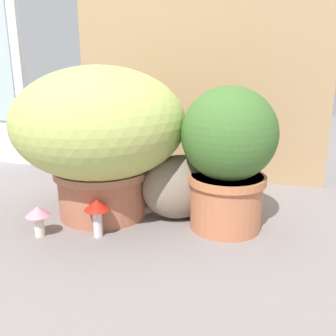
{
  "coord_description": "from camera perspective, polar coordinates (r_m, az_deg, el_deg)",
  "views": [
    {
      "loc": [
        0.44,
        -1.05,
        0.5
      ],
      "look_at": [
        0.13,
        0.04,
        0.18
      ],
      "focal_mm": 38.47,
      "sensor_mm": 36.0,
      "label": 1
    }
  ],
  "objects": [
    {
      "name": "leafy_planter",
      "position": [
        1.12,
        9.51,
        2.25
      ],
      "size": [
        0.29,
        0.29,
        0.45
      ],
      "color": "#C06F4A",
      "rests_on": "ground"
    },
    {
      "name": "mushroom_ornament_red",
      "position": [
        1.11,
        -11.19,
        -6.48
      ],
      "size": [
        0.08,
        0.08,
        0.12
      ],
      "color": "silver",
      "rests_on": "ground"
    },
    {
      "name": "cardboard_backdrop",
      "position": [
        1.63,
        4.78,
        13.56
      ],
      "size": [
        1.11,
        0.03,
        0.88
      ],
      "primitive_type": "cube",
      "color": "tan",
      "rests_on": "ground"
    },
    {
      "name": "cat",
      "position": [
        1.22,
        2.66,
        -2.38
      ],
      "size": [
        0.38,
        0.28,
        0.32
      ],
      "color": "gray",
      "rests_on": "ground"
    },
    {
      "name": "grass_planter",
      "position": [
        1.22,
        -10.64,
        5.7
      ],
      "size": [
        0.57,
        0.57,
        0.51
      ],
      "color": "#B1654A",
      "rests_on": "ground"
    },
    {
      "name": "ground_plane",
      "position": [
        1.24,
        -6.45,
        -8.06
      ],
      "size": [
        6.0,
        6.0,
        0.0
      ],
      "primitive_type": "plane",
      "color": "gray"
    },
    {
      "name": "mushroom_ornament_pink",
      "position": [
        1.16,
        -19.89,
        -6.99
      ],
      "size": [
        0.07,
        0.07,
        0.1
      ],
      "color": "beige",
      "rests_on": "ground"
    }
  ]
}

